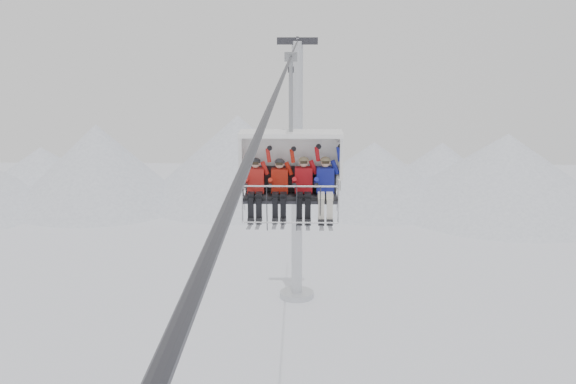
{
  "coord_description": "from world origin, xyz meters",
  "views": [
    {
      "loc": [
        0.29,
        -13.98,
        14.0
      ],
      "look_at": [
        0.0,
        0.0,
        10.78
      ],
      "focal_mm": 45.0,
      "sensor_mm": 36.0,
      "label": 1
    }
  ],
  "objects_px": {
    "lift_tower_right": "(297,191)",
    "skier_center_right": "(304,186)",
    "skier_far_left": "(255,186)",
    "skier_far_right": "(325,186)",
    "skier_center_left": "(280,187)",
    "chairlift_carrier": "(291,164)"
  },
  "relations": [
    {
      "from": "chairlift_carrier",
      "to": "skier_center_left",
      "type": "bearing_deg",
      "value": -131.06
    },
    {
      "from": "lift_tower_right",
      "to": "chairlift_carrier",
      "type": "height_order",
      "value": "lift_tower_right"
    },
    {
      "from": "lift_tower_right",
      "to": "chairlift_carrier",
      "type": "relative_size",
      "value": 3.38
    },
    {
      "from": "lift_tower_right",
      "to": "skier_far_left",
      "type": "xyz_separation_m",
      "value": [
        -0.85,
        -18.93,
        4.43
      ]
    },
    {
      "from": "chairlift_carrier",
      "to": "skier_center_left",
      "type": "xyz_separation_m",
      "value": [
        -0.27,
        -0.31,
        -0.49
      ]
    },
    {
      "from": "skier_far_left",
      "to": "skier_far_right",
      "type": "height_order",
      "value": "skier_far_right"
    },
    {
      "from": "lift_tower_right",
      "to": "skier_center_right",
      "type": "height_order",
      "value": "lift_tower_right"
    },
    {
      "from": "skier_far_right",
      "to": "lift_tower_right",
      "type": "bearing_deg",
      "value": 92.54
    },
    {
      "from": "chairlift_carrier",
      "to": "skier_far_left",
      "type": "bearing_deg",
      "value": -160.19
    },
    {
      "from": "skier_far_left",
      "to": "skier_center_right",
      "type": "distance_m",
      "value": 1.17
    },
    {
      "from": "skier_far_right",
      "to": "skier_center_left",
      "type": "bearing_deg",
      "value": -179.71
    },
    {
      "from": "skier_center_left",
      "to": "skier_far_right",
      "type": "xyz_separation_m",
      "value": [
        1.11,
        0.01,
        0.02
      ]
    },
    {
      "from": "skier_center_left",
      "to": "skier_far_left",
      "type": "bearing_deg",
      "value": 179.84
    },
    {
      "from": "lift_tower_right",
      "to": "skier_far_right",
      "type": "relative_size",
      "value": 7.98
    },
    {
      "from": "skier_far_left",
      "to": "skier_center_left",
      "type": "bearing_deg",
      "value": -0.16
    },
    {
      "from": "skier_center_left",
      "to": "skier_far_right",
      "type": "relative_size",
      "value": 1.0
    },
    {
      "from": "lift_tower_right",
      "to": "skier_far_left",
      "type": "bearing_deg",
      "value": -92.58
    },
    {
      "from": "chairlift_carrier",
      "to": "skier_center_left",
      "type": "relative_size",
      "value": 2.36
    },
    {
      "from": "skier_center_left",
      "to": "lift_tower_right",
      "type": "bearing_deg",
      "value": 89.18
    },
    {
      "from": "skier_center_left",
      "to": "skier_far_right",
      "type": "height_order",
      "value": "skier_far_right"
    },
    {
      "from": "lift_tower_right",
      "to": "skier_far_left",
      "type": "distance_m",
      "value": 19.46
    },
    {
      "from": "skier_far_left",
      "to": "skier_center_left",
      "type": "distance_m",
      "value": 0.58
    }
  ]
}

